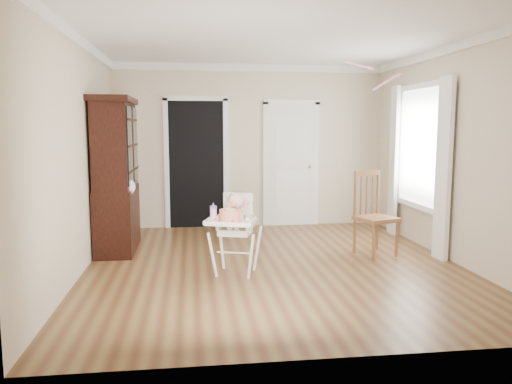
{
  "coord_description": "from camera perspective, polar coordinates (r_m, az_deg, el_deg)",
  "views": [
    {
      "loc": [
        -0.97,
        -5.85,
        1.67
      ],
      "look_at": [
        -0.27,
        -0.39,
        0.96
      ],
      "focal_mm": 35.0,
      "sensor_mm": 36.0,
      "label": 1
    }
  ],
  "objects": [
    {
      "name": "doorway",
      "position": [
        8.35,
        -6.83,
        3.51
      ],
      "size": [
        1.06,
        0.05,
        2.22
      ],
      "color": "black",
      "rests_on": "wall_back"
    },
    {
      "name": "cake",
      "position": [
        5.45,
        -3.05,
        -2.68
      ],
      "size": [
        0.29,
        0.29,
        0.13
      ],
      "color": "silver",
      "rests_on": "high_chair"
    },
    {
      "name": "china_cabinet",
      "position": [
        6.97,
        -15.66,
        1.89
      ],
      "size": [
        0.54,
        1.22,
        2.06
      ],
      "color": "black",
      "rests_on": "floor"
    },
    {
      "name": "wall_left",
      "position": [
        6.0,
        -19.67,
        3.91
      ],
      "size": [
        0.0,
        5.0,
        5.0
      ],
      "primitive_type": "plane",
      "rotation": [
        1.57,
        0.0,
        1.57
      ],
      "color": "beige",
      "rests_on": "floor"
    },
    {
      "name": "floor",
      "position": [
        6.16,
        2.05,
        -8.33
      ],
      "size": [
        5.0,
        5.0,
        0.0
      ],
      "primitive_type": "plane",
      "color": "#53321C",
      "rests_on": "ground"
    },
    {
      "name": "streamer",
      "position": [
        6.06,
        11.77,
        13.97
      ],
      "size": [
        0.22,
        0.46,
        0.15
      ],
      "primitive_type": null,
      "rotation": [
        0.26,
        0.0,
        0.4
      ],
      "color": "pink",
      "rests_on": "ceiling"
    },
    {
      "name": "high_chair",
      "position": [
        5.68,
        -2.39,
        -3.68
      ],
      "size": [
        0.71,
        0.79,
        0.94
      ],
      "rotation": [
        0.0,
        0.0,
        -0.32
      ],
      "color": "white",
      "rests_on": "floor"
    },
    {
      "name": "wall_back",
      "position": [
        8.41,
        -0.69,
        5.23
      ],
      "size": [
        4.5,
        0.0,
        4.5
      ],
      "primitive_type": "plane",
      "rotation": [
        1.57,
        0.0,
        0.0
      ],
      "color": "beige",
      "rests_on": "floor"
    },
    {
      "name": "wall_right",
      "position": [
        6.69,
        21.56,
        4.14
      ],
      "size": [
        0.0,
        5.0,
        5.0
      ],
      "primitive_type": "plane",
      "rotation": [
        1.57,
        0.0,
        -1.57
      ],
      "color": "beige",
      "rests_on": "floor"
    },
    {
      "name": "closet_door",
      "position": [
        8.52,
        4.03,
        3.05
      ],
      "size": [
        0.96,
        0.09,
        2.13
      ],
      "color": "white",
      "rests_on": "wall_back"
    },
    {
      "name": "ceiling",
      "position": [
        6.02,
        2.18,
        17.25
      ],
      "size": [
        5.0,
        5.0,
        0.0
      ],
      "primitive_type": "plane",
      "rotation": [
        3.14,
        0.0,
        0.0
      ],
      "color": "white",
      "rests_on": "wall_back"
    },
    {
      "name": "window_right",
      "position": [
        7.37,
        18.05,
        4.06
      ],
      "size": [
        0.13,
        1.84,
        2.3
      ],
      "color": "white",
      "rests_on": "wall_right"
    },
    {
      "name": "baby",
      "position": [
        5.68,
        -2.33,
        -2.24
      ],
      "size": [
        0.27,
        0.26,
        0.43
      ],
      "rotation": [
        0.0,
        0.0,
        -0.32
      ],
      "color": "beige",
      "rests_on": "high_chair"
    },
    {
      "name": "dining_chair",
      "position": [
        6.74,
        13.36,
        -2.69
      ],
      "size": [
        0.57,
        0.57,
        1.1
      ],
      "rotation": [
        0.0,
        0.0,
        0.34
      ],
      "color": "brown",
      "rests_on": "floor"
    },
    {
      "name": "crown_molding",
      "position": [
        6.01,
        2.18,
        16.68
      ],
      "size": [
        4.5,
        5.0,
        0.12
      ],
      "primitive_type": null,
      "color": "white",
      "rests_on": "ceiling"
    },
    {
      "name": "sippy_cup",
      "position": [
        5.57,
        -4.89,
        -2.32
      ],
      "size": [
        0.08,
        0.08,
        0.19
      ],
      "rotation": [
        0.0,
        0.0,
        -0.32
      ],
      "color": "#F092D5",
      "rests_on": "high_chair"
    }
  ]
}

